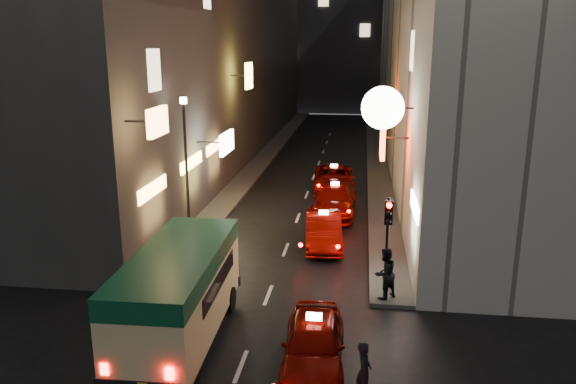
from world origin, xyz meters
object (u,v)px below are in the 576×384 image
at_px(pedestrian_crossing, 364,367).
at_px(traffic_light, 388,227).
at_px(minibus, 179,285).
at_px(taxi_near, 314,339).
at_px(lamp_post, 186,161).

bearing_deg(pedestrian_crossing, traffic_light, -10.52).
height_order(minibus, pedestrian_crossing, minibus).
relative_size(taxi_near, traffic_light, 1.49).
bearing_deg(pedestrian_crossing, minibus, 64.80).
xyz_separation_m(taxi_near, lamp_post, (-6.16, 8.74, 2.91)).
bearing_deg(taxi_near, pedestrian_crossing, -43.21).
bearing_deg(taxi_near, traffic_light, 64.13).
distance_m(minibus, pedestrian_crossing, 5.83).
bearing_deg(traffic_light, minibus, -151.26).
relative_size(taxi_near, pedestrian_crossing, 3.00).
height_order(pedestrian_crossing, traffic_light, traffic_light).
distance_m(traffic_light, lamp_post, 9.42).
height_order(traffic_light, lamp_post, lamp_post).
relative_size(minibus, taxi_near, 1.25).
relative_size(taxi_near, lamp_post, 0.84).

